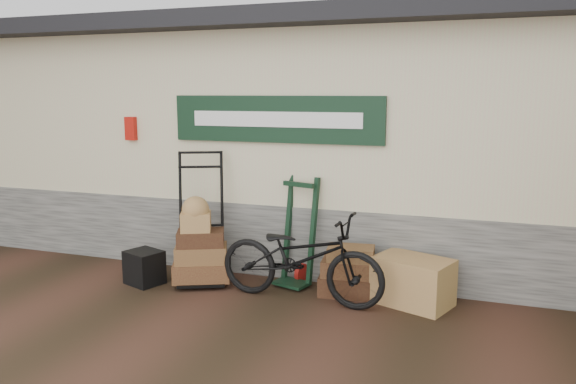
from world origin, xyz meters
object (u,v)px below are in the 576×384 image
Objects in this scene: porter_trolley at (201,216)px; suitcase_stack at (348,270)px; green_barrow at (298,232)px; black_trunk at (144,267)px; wicker_hamper at (413,281)px; bicycle at (301,253)px.

suitcase_stack is at bearing -20.98° from porter_trolley.
green_barrow is 3.20× the size of black_trunk.
wicker_hamper is at bearing -4.86° from suitcase_stack.
suitcase_stack is 0.73m from wicker_hamper.
green_barrow is at bearing 24.90° from bicycle.
black_trunk is at bearing 96.09° from bicycle.
porter_trolley is 1.18m from green_barrow.
porter_trolley is at bearing 82.86° from bicycle.
suitcase_stack is at bearing 3.60° from green_barrow.
suitcase_stack is 0.82× the size of wicker_hamper.
green_barrow is 2.01× the size of suitcase_stack.
porter_trolley reaches higher than suitcase_stack.
porter_trolley is at bearing -176.55° from suitcase_stack.
black_trunk is (-0.60, -0.34, -0.60)m from porter_trolley.
porter_trolley is 0.91m from black_trunk.
bicycle is at bearing -165.35° from wicker_hamper.
wicker_hamper is at bearing 7.00° from black_trunk.
bicycle is (0.20, -0.52, -0.09)m from green_barrow.
porter_trolley reaches higher than wicker_hamper.
bicycle reaches higher than wicker_hamper.
wicker_hamper is (1.37, -0.21, -0.39)m from green_barrow.
suitcase_stack is 2.43m from black_trunk.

